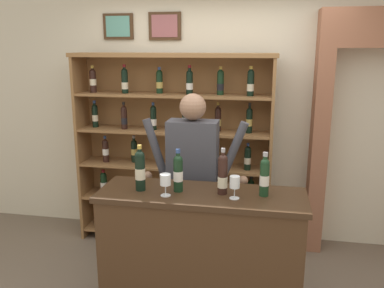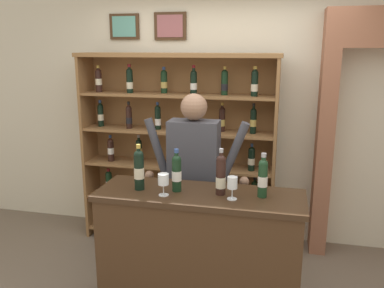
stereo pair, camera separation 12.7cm
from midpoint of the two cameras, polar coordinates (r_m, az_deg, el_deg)
The scene contains 11 objects.
back_wall at distance 4.29m, azimuth 3.10°, elevation 9.91°, with size 12.00×0.19×3.53m.
wine_shelf at distance 4.16m, azimuth -3.47°, elevation -0.16°, with size 2.04×0.37×1.99m.
archway_doorway at distance 4.28m, azimuth 24.03°, elevation 3.39°, with size 1.23×0.45×2.39m.
tasting_counter at distance 3.11m, azimuth 0.07°, elevation -15.89°, with size 1.49×0.50×1.03m.
shopkeeper at distance 3.37m, azimuth -0.97°, elevation -3.69°, with size 0.90×0.22×1.68m.
tasting_bottle_riserva at distance 2.92m, azimuth -8.66°, elevation -3.64°, with size 0.07×0.07×0.34m.
tasting_bottle_bianco at distance 2.88m, azimuth -3.25°, elevation -4.02°, with size 0.07×0.07×0.32m.
tasting_bottle_vin_santo at distance 2.83m, azimuth 3.10°, elevation -4.34°, with size 0.07×0.07×0.33m.
tasting_bottle_super_tuscan at distance 2.82m, azimuth 9.03°, elevation -4.53°, with size 0.07×0.07×0.32m.
wine_glass_spare at distance 2.75m, azimuth 4.79°, elevation -5.64°, with size 0.07×0.07×0.16m.
wine_glass_left at distance 2.81m, azimuth -5.12°, elevation -5.28°, with size 0.08×0.08×0.16m.
Camera 1 is at (0.50, -2.67, 2.05)m, focal length 37.41 mm.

